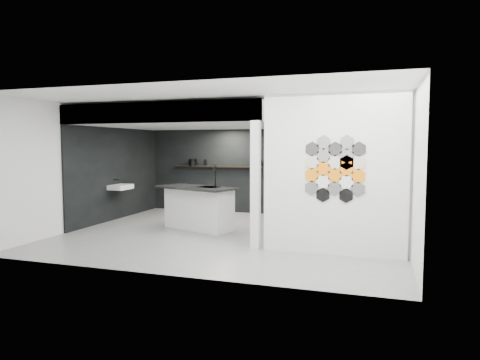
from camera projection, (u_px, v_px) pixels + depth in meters
name	position (u px, v px, depth m)	size (l,w,h in m)	color
floor	(231.00, 235.00, 9.12)	(7.00, 6.00, 0.01)	slate
partition_panel	(334.00, 174.00, 7.38)	(2.45, 0.15, 2.80)	silver
bay_clad_back	(222.00, 171.00, 12.24)	(4.40, 0.04, 2.35)	black
bay_clad_left	(117.00, 174.00, 11.04)	(0.04, 4.00, 2.35)	black
bulkhead	(194.00, 118.00, 10.27)	(4.40, 4.00, 0.40)	silver
corner_column	(256.00, 185.00, 7.83)	(0.16, 0.16, 2.35)	silver
fascia_beam	(154.00, 112.00, 8.44)	(4.40, 0.16, 0.40)	silver
wall_basin	(121.00, 187.00, 10.81)	(0.40, 0.60, 0.12)	silver
display_shelf	(224.00, 167.00, 12.10)	(3.00, 0.15, 0.04)	black
kitchen_island	(199.00, 207.00, 9.70)	(2.01, 1.38, 1.48)	silver
stockpot	(193.00, 162.00, 12.39)	(0.23, 0.23, 0.19)	black
kettle	(259.00, 163.00, 11.78)	(0.20, 0.20, 0.17)	black
glass_bowl	(271.00, 165.00, 11.68)	(0.15, 0.15, 0.10)	gray
glass_vase	(271.00, 164.00, 11.68)	(0.10, 0.10, 0.13)	gray
bottle_dark	(205.00, 163.00, 12.27)	(0.07, 0.07, 0.17)	black
utensil_cup	(196.00, 164.00, 12.36)	(0.07, 0.07, 0.09)	black
hex_tile_cluster	(335.00, 169.00, 7.28)	(1.04, 0.02, 1.16)	black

